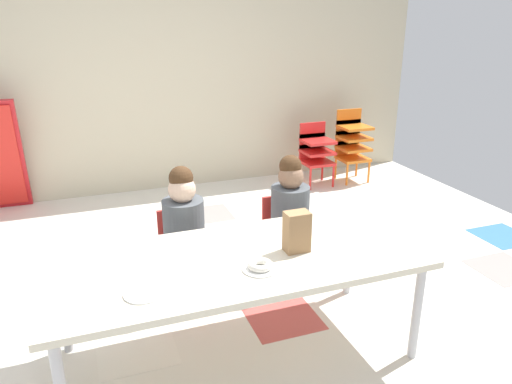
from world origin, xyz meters
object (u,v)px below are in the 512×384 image
(kid_chair_orange_stack, at_px, (352,141))
(paper_plate_center_table, at_px, (144,293))
(seated_child_near_camera, at_px, (184,223))
(kid_chair_red_stack, at_px, (316,150))
(donut_powdered_on_plate, at_px, (260,265))
(paper_bag_brown, at_px, (297,232))
(craft_table, at_px, (238,265))
(paper_plate_near_edge, at_px, (260,269))
(seated_child_middle_seat, at_px, (290,208))

(kid_chair_orange_stack, bearing_deg, paper_plate_center_table, -134.87)
(seated_child_near_camera, xyz_separation_m, paper_plate_center_table, (-0.36, -0.84, 0.05))
(kid_chair_red_stack, bearing_deg, donut_powdered_on_plate, -121.96)
(paper_bag_brown, distance_m, paper_plate_center_table, 0.85)
(seated_child_near_camera, bearing_deg, kid_chair_red_stack, 44.76)
(paper_bag_brown, xyz_separation_m, paper_plate_center_table, (-0.83, -0.16, -0.11))
(kid_chair_red_stack, bearing_deg, paper_plate_center_table, -129.64)
(kid_chair_red_stack, relative_size, paper_plate_center_table, 3.78)
(kid_chair_orange_stack, xyz_separation_m, paper_bag_brown, (-1.86, -2.54, 0.25))
(kid_chair_red_stack, bearing_deg, craft_table, -124.63)
(paper_plate_near_edge, bearing_deg, kid_chair_orange_stack, 51.59)
(kid_chair_red_stack, xyz_separation_m, paper_bag_brown, (-1.41, -2.54, 0.32))
(seated_child_middle_seat, height_order, paper_plate_center_table, seated_child_middle_seat)
(kid_chair_red_stack, bearing_deg, seated_child_near_camera, -135.24)
(kid_chair_orange_stack, relative_size, donut_powdered_on_plate, 6.45)
(donut_powdered_on_plate, bearing_deg, kid_chair_orange_stack, 51.59)
(paper_bag_brown, xyz_separation_m, donut_powdered_on_plate, (-0.25, -0.13, -0.08))
(kid_chair_orange_stack, bearing_deg, kid_chair_red_stack, -179.94)
(paper_plate_center_table, relative_size, donut_powdered_on_plate, 1.45)
(kid_chair_red_stack, distance_m, paper_plate_center_table, 3.51)
(paper_plate_near_edge, bearing_deg, craft_table, 111.17)
(paper_bag_brown, height_order, paper_plate_center_table, paper_bag_brown)
(craft_table, xyz_separation_m, seated_child_near_camera, (-0.15, 0.64, -0.00))
(craft_table, relative_size, paper_plate_near_edge, 10.79)
(paper_plate_near_edge, height_order, donut_powdered_on_plate, donut_powdered_on_plate)
(donut_powdered_on_plate, bearing_deg, paper_plate_near_edge, 0.00)
(kid_chair_orange_stack, distance_m, donut_powdered_on_plate, 3.41)
(craft_table, xyz_separation_m, donut_powdered_on_plate, (0.06, -0.17, 0.07))
(seated_child_middle_seat, xyz_separation_m, kid_chair_red_stack, (1.14, 1.86, -0.16))
(paper_bag_brown, bearing_deg, seated_child_middle_seat, 68.75)
(paper_plate_center_table, bearing_deg, kid_chair_red_stack, 50.36)
(kid_chair_orange_stack, bearing_deg, craft_table, -131.05)
(seated_child_middle_seat, height_order, paper_bag_brown, seated_child_middle_seat)
(craft_table, bearing_deg, paper_plate_center_table, -158.85)
(paper_plate_near_edge, relative_size, donut_powdered_on_plate, 1.45)
(paper_plate_center_table, bearing_deg, paper_bag_brown, 10.90)
(craft_table, xyz_separation_m, kid_chair_orange_stack, (2.18, 2.50, -0.10))
(seated_child_middle_seat, bearing_deg, donut_powdered_on_plate, -122.67)
(craft_table, xyz_separation_m, paper_plate_center_table, (-0.51, -0.20, 0.05))
(paper_plate_near_edge, bearing_deg, paper_bag_brown, 26.71)
(kid_chair_orange_stack, height_order, donut_powdered_on_plate, kid_chair_orange_stack)
(seated_child_near_camera, distance_m, paper_plate_near_edge, 0.84)
(paper_plate_near_edge, bearing_deg, paper_plate_center_table, -176.87)
(seated_child_middle_seat, xyz_separation_m, donut_powdered_on_plate, (-0.52, -0.81, 0.07))
(seated_child_near_camera, height_order, paper_plate_near_edge, seated_child_near_camera)
(paper_bag_brown, xyz_separation_m, paper_plate_near_edge, (-0.25, -0.13, -0.11))
(kid_chair_orange_stack, relative_size, paper_bag_brown, 3.64)
(seated_child_near_camera, distance_m, kid_chair_orange_stack, 2.98)
(kid_chair_red_stack, height_order, donut_powdered_on_plate, kid_chair_red_stack)
(seated_child_near_camera, relative_size, kid_chair_red_stack, 1.35)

